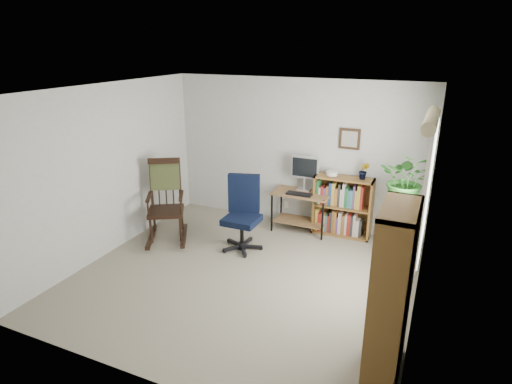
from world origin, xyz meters
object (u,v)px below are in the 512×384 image
at_px(rocking_chair, 165,201).
at_px(tall_bookshelf, 391,295).
at_px(desk, 301,212).
at_px(office_chair, 242,214).
at_px(low_bookshelf, 343,206).

distance_m(rocking_chair, tall_bookshelf, 3.84).
xyz_separation_m(desk, tall_bookshelf, (1.71, -2.71, 0.50)).
height_order(office_chair, low_bookshelf, office_chair).
xyz_separation_m(rocking_chair, tall_bookshelf, (3.50, -1.56, 0.19)).
xyz_separation_m(office_chair, tall_bookshelf, (2.29, -1.72, 0.27)).
height_order(office_chair, rocking_chair, rocking_chair).
xyz_separation_m(desk, rocking_chair, (-1.79, -1.15, 0.31)).
relative_size(office_chair, low_bookshelf, 1.17).
bearing_deg(low_bookshelf, desk, -169.43).
distance_m(desk, office_chair, 1.17).
bearing_deg(low_bookshelf, rocking_chair, -152.51).
bearing_deg(tall_bookshelf, desk, 122.16).
distance_m(office_chair, low_bookshelf, 1.65).
height_order(low_bookshelf, tall_bookshelf, tall_bookshelf).
height_order(office_chair, tall_bookshelf, tall_bookshelf).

